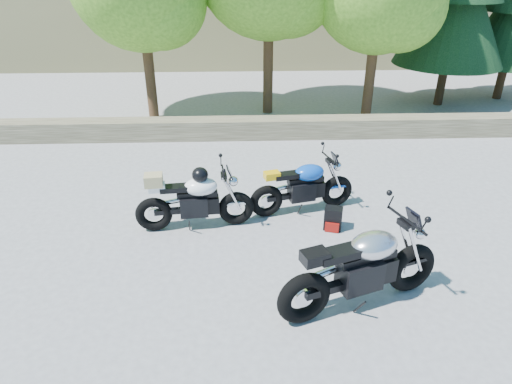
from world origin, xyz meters
TOP-DOWN VIEW (x-y plane):
  - ground at (0.00, 0.00)m, footprint 90.00×90.00m
  - stone_wall at (0.00, 5.50)m, footprint 22.00×0.55m
  - silver_bike at (1.51, -0.87)m, footprint 2.30×1.06m
  - white_bike at (-0.83, 1.18)m, footprint 2.01×0.64m
  - blue_bike at (1.08, 1.67)m, footprint 1.94×0.74m
  - backpack at (1.51, 1.03)m, footprint 0.34×0.32m

SIDE VIEW (x-z plane):
  - ground at x=0.00m, z-range 0.00..0.00m
  - backpack at x=1.51m, z-range -0.01..0.40m
  - stone_wall at x=0.00m, z-range 0.00..0.50m
  - blue_bike at x=1.08m, z-range -0.01..0.97m
  - white_bike at x=-0.83m, z-range -0.01..1.10m
  - silver_bike at x=1.51m, z-range -0.02..1.18m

